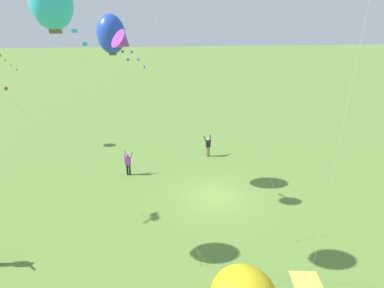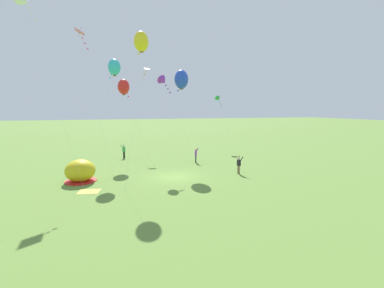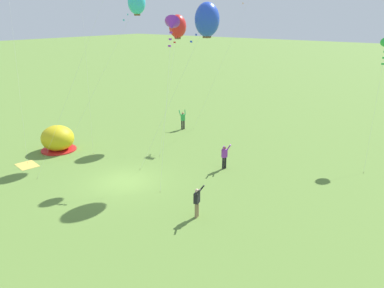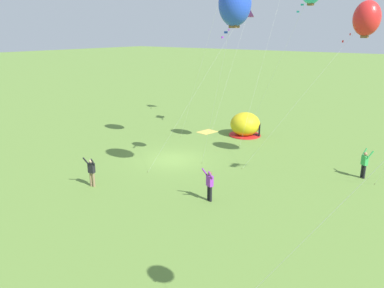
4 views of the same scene
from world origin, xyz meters
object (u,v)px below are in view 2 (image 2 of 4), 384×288
kite_purple (163,81)px  kite_red (124,87)px  person_arms_raised (124,151)px  kite_blue (181,79)px  kite_pink (81,36)px  popup_tent (80,171)px  kite_yellow (141,42)px  person_with_toddler (239,165)px  kite_orange (146,72)px  person_flying_kite (196,155)px  kite_cyan (114,67)px  kite_white (24,0)px  kite_green (218,99)px

kite_purple → kite_red: 7.11m
person_arms_raised → kite_blue: kite_blue is taller
kite_pink → kite_purple: size_ratio=1.39×
popup_tent → kite_yellow: bearing=16.8°
person_with_toddler → kite_orange: (-7.22, 17.95, 11.56)m
kite_pink → kite_orange: 15.21m
person_with_toddler → kite_orange: 22.54m
person_with_toddler → kite_yellow: 16.08m
kite_blue → kite_red: kite_blue is taller
person_with_toddler → kite_yellow: size_ratio=0.13×
kite_purple → kite_blue: bearing=19.9°
popup_tent → kite_yellow: 14.08m
person_flying_kite → kite_blue: size_ratio=0.16×
person_with_toddler → kite_pink: 20.63m
kite_red → kite_orange: bearing=58.6°
kite_blue → kite_cyan: 7.88m
kite_cyan → kite_red: kite_cyan is taller
person_flying_kite → kite_white: kite_white is taller
popup_tent → person_arms_raised: bearing=68.2°
person_flying_kite → kite_green: kite_green is taller
person_with_toddler → kite_green: size_ratio=0.21×
kite_pink → kite_purple: bearing=6.7°
popup_tent → person_with_toddler: bearing=-6.3°
kite_green → kite_red: (-15.82, -5.60, 1.19)m
person_arms_raised → kite_orange: 13.31m
kite_white → kite_orange: (11.73, 16.65, -2.91)m
kite_purple → kite_blue: (2.39, 0.86, 0.36)m
kite_white → kite_yellow: 9.98m
popup_tent → kite_purple: bearing=26.1°
popup_tent → kite_cyan: kite_cyan is taller
person_with_toddler → person_flying_kite: 7.23m
kite_white → kite_blue: kite_white is taller
person_flying_kite → kite_orange: kite_orange is taller
kite_orange → kite_pink: bearing=-121.8°
popup_tent → person_with_toddler: 15.69m
popup_tent → person_arms_raised: popup_tent is taller
popup_tent → person_flying_kite: popup_tent is taller
kite_purple → kite_green: (11.61, 11.32, -1.48)m
person_with_toddler → person_flying_kite: bearing=110.8°
kite_blue → kite_green: kite_blue is taller
person_arms_raised → kite_orange: bearing=52.8°
person_flying_kite → kite_pink: size_ratio=0.13×
person_arms_raised → kite_orange: kite_orange is taller
kite_cyan → kite_orange: bearing=63.9°
person_flying_kite → kite_purple: bearing=-170.6°
kite_pink → kite_green: bearing=31.6°
kite_blue → kite_cyan: bearing=172.0°
popup_tent → kite_red: kite_red is taller
kite_pink → kite_orange: kite_pink is taller
popup_tent → kite_white: (-3.35, -0.43, 14.47)m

